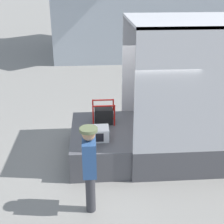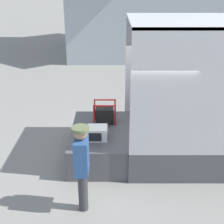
# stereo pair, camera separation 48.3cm
# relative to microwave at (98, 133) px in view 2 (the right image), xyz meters

# --- Properties ---
(ground_plane) EXTENTS (160.00, 160.00, 0.00)m
(ground_plane) POSITION_rel_microwave_xyz_m (0.68, 0.45, -0.85)
(ground_plane) COLOR gray
(tailgate_deck) EXTENTS (1.32, 2.21, 0.71)m
(tailgate_deck) POSITION_rel_microwave_xyz_m (0.02, 0.45, -0.50)
(tailgate_deck) COLOR #4C4C51
(tailgate_deck) RESTS_ON ground
(microwave) EXTENTS (0.45, 0.40, 0.29)m
(microwave) POSITION_rel_microwave_xyz_m (0.00, 0.00, 0.00)
(microwave) COLOR white
(microwave) RESTS_ON tailgate_deck
(portable_generator) EXTENTS (0.55, 0.43, 0.55)m
(portable_generator) POSITION_rel_microwave_xyz_m (0.16, 0.87, 0.06)
(portable_generator) COLOR black
(portable_generator) RESTS_ON tailgate_deck
(worker_person) EXTENTS (0.31, 0.44, 1.74)m
(worker_person) POSITION_rel_microwave_xyz_m (-0.21, -1.50, 0.22)
(worker_person) COLOR #38383D
(worker_person) RESTS_ON ground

